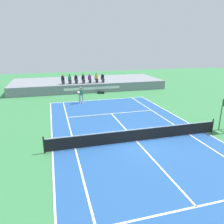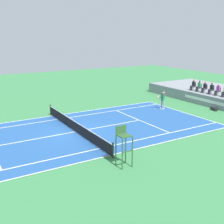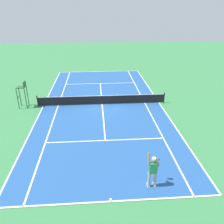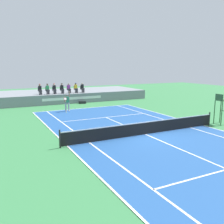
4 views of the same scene
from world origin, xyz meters
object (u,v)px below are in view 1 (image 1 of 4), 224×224
(spectator_seated_1, at_px, (70,79))
(spectator_seated_6, at_px, (103,78))
(equipment_bag, at_px, (101,92))
(spectator_seated_3, at_px, (83,79))
(spectator_seated_0, at_px, (63,80))
(spectator_seated_5, at_px, (96,78))
(tennis_ball, at_px, (79,105))
(spectator_seated_4, at_px, (90,78))
(spectator_seated_2, at_px, (76,79))
(tennis_player, at_px, (81,95))

(spectator_seated_1, xyz_separation_m, spectator_seated_6, (4.50, 0.00, 0.00))
(spectator_seated_6, relative_size, equipment_bag, 1.33)
(spectator_seated_3, bearing_deg, spectator_seated_0, 180.00)
(spectator_seated_0, xyz_separation_m, spectator_seated_3, (2.70, 0.00, 0.00))
(spectator_seated_5, height_order, equipment_bag, spectator_seated_5)
(spectator_seated_6, height_order, equipment_bag, spectator_seated_6)
(tennis_ball, bearing_deg, spectator_seated_3, 77.26)
(spectator_seated_1, height_order, spectator_seated_6, same)
(spectator_seated_4, distance_m, equipment_bag, 2.64)
(tennis_ball, bearing_deg, spectator_seated_6, 57.99)
(spectator_seated_1, height_order, spectator_seated_4, same)
(spectator_seated_4, bearing_deg, equipment_bag, -56.87)
(spectator_seated_5, bearing_deg, spectator_seated_6, 0.00)
(spectator_seated_0, distance_m, spectator_seated_4, 3.59)
(spectator_seated_6, height_order, tennis_ball, spectator_seated_6)
(spectator_seated_4, bearing_deg, tennis_ball, -109.65)
(spectator_seated_4, xyz_separation_m, tennis_ball, (-2.41, -6.76, -1.78))
(spectator_seated_4, bearing_deg, spectator_seated_3, 180.00)
(spectator_seated_2, relative_size, spectator_seated_5, 1.00)
(spectator_seated_1, relative_size, spectator_seated_5, 1.00)
(spectator_seated_3, relative_size, spectator_seated_5, 1.00)
(spectator_seated_3, bearing_deg, tennis_ball, -102.74)
(spectator_seated_2, distance_m, equipment_bag, 3.81)
(tennis_ball, xyz_separation_m, equipment_bag, (3.54, 5.03, 0.13))
(spectator_seated_6, height_order, tennis_player, spectator_seated_6)
(spectator_seated_5, xyz_separation_m, tennis_player, (-2.99, -5.97, -0.82))
(spectator_seated_1, distance_m, equipment_bag, 4.50)
(tennis_player, bearing_deg, spectator_seated_0, 104.30)
(spectator_seated_0, height_order, spectator_seated_6, same)
(spectator_seated_5, distance_m, equipment_bag, 2.40)
(spectator_seated_0, distance_m, tennis_ball, 7.09)
(spectator_seated_4, height_order, tennis_ball, spectator_seated_4)
(spectator_seated_5, xyz_separation_m, tennis_ball, (-3.34, -6.76, -1.78))
(spectator_seated_3, bearing_deg, equipment_bag, -40.59)
(spectator_seated_4, height_order, spectator_seated_6, same)
(spectator_seated_2, bearing_deg, spectator_seated_1, 180.00)
(spectator_seated_3, height_order, tennis_ball, spectator_seated_3)
(spectator_seated_5, height_order, spectator_seated_6, same)
(spectator_seated_1, relative_size, spectator_seated_6, 1.00)
(spectator_seated_4, distance_m, spectator_seated_6, 1.81)
(equipment_bag, bearing_deg, spectator_seated_6, 68.28)
(spectator_seated_1, relative_size, spectator_seated_3, 1.00)
(spectator_seated_2, height_order, spectator_seated_5, same)
(tennis_player, bearing_deg, tennis_ball, -113.64)
(tennis_player, distance_m, equipment_bag, 5.38)
(spectator_seated_6, bearing_deg, tennis_ball, -122.01)
(spectator_seated_5, distance_m, tennis_player, 6.72)
(spectator_seated_1, relative_size, spectator_seated_4, 1.00)
(spectator_seated_5, bearing_deg, spectator_seated_3, 180.00)
(tennis_player, xyz_separation_m, equipment_bag, (3.19, 4.24, -0.83))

